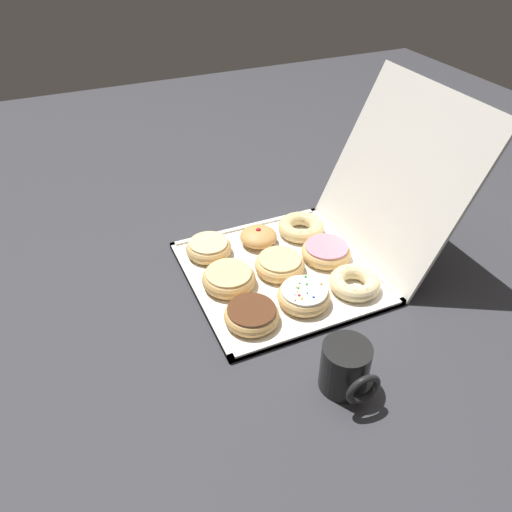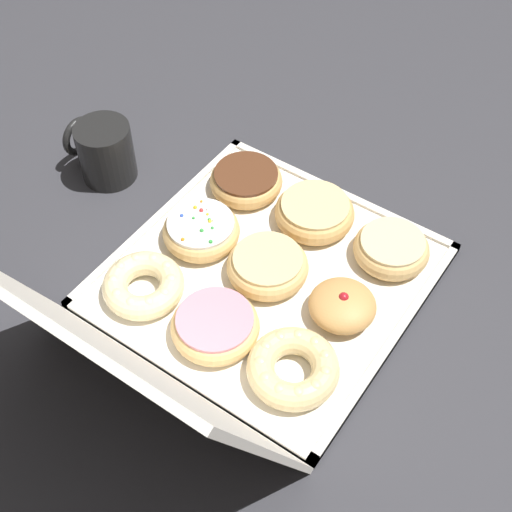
% 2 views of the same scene
% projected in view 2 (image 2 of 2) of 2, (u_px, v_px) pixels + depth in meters
% --- Properties ---
extents(ground_plane, '(3.00, 3.00, 0.00)m').
position_uv_depth(ground_plane, '(267.00, 279.00, 1.02)').
color(ground_plane, '#333338').
extents(donut_box, '(0.41, 0.41, 0.01)m').
position_uv_depth(donut_box, '(267.00, 276.00, 1.02)').
color(donut_box, silver).
rests_on(donut_box, ground).
extents(box_lid_open, '(0.41, 0.17, 0.39)m').
position_uv_depth(box_lid_open, '(108.00, 348.00, 0.71)').
color(box_lid_open, silver).
rests_on(box_lid_open, ground).
extents(glazed_ring_donut_0, '(0.11, 0.11, 0.04)m').
position_uv_depth(glazed_ring_donut_0, '(391.00, 248.00, 1.02)').
color(glazed_ring_donut_0, '#E5B770').
rests_on(glazed_ring_donut_0, donut_box).
extents(glazed_ring_donut_1, '(0.12, 0.12, 0.04)m').
position_uv_depth(glazed_ring_donut_1, '(315.00, 212.00, 1.06)').
color(glazed_ring_donut_1, tan).
rests_on(glazed_ring_donut_1, donut_box).
extents(chocolate_frosted_donut_2, '(0.11, 0.11, 0.03)m').
position_uv_depth(chocolate_frosted_donut_2, '(246.00, 180.00, 1.11)').
color(chocolate_frosted_donut_2, tan).
rests_on(chocolate_frosted_donut_2, donut_box).
extents(jelly_filled_donut_3, '(0.09, 0.09, 0.05)m').
position_uv_depth(jelly_filled_donut_3, '(343.00, 305.00, 0.95)').
color(jelly_filled_donut_3, tan).
rests_on(jelly_filled_donut_3, donut_box).
extents(glazed_ring_donut_4, '(0.12, 0.12, 0.04)m').
position_uv_depth(glazed_ring_donut_4, '(264.00, 267.00, 1.00)').
color(glazed_ring_donut_4, '#E5B770').
rests_on(glazed_ring_donut_4, donut_box).
extents(sprinkle_donut_5, '(0.11, 0.11, 0.04)m').
position_uv_depth(sprinkle_donut_5, '(201.00, 230.00, 1.04)').
color(sprinkle_donut_5, '#E5B770').
rests_on(sprinkle_donut_5, donut_box).
extents(cruller_donut_6, '(0.12, 0.12, 0.04)m').
position_uv_depth(cruller_donut_6, '(293.00, 368.00, 0.89)').
color(cruller_donut_6, '#EACC8C').
rests_on(cruller_donut_6, donut_box).
extents(pink_frosted_donut_7, '(0.12, 0.12, 0.04)m').
position_uv_depth(pink_frosted_donut_7, '(214.00, 325.00, 0.93)').
color(pink_frosted_donut_7, '#E5B770').
rests_on(pink_frosted_donut_7, donut_box).
extents(cruller_donut_8, '(0.11, 0.11, 0.04)m').
position_uv_depth(cruller_donut_8, '(143.00, 285.00, 0.98)').
color(cruller_donut_8, beige).
rests_on(cruller_donut_8, donut_box).
extents(coffee_mug, '(0.11, 0.09, 0.10)m').
position_uv_depth(coffee_mug, '(104.00, 150.00, 1.12)').
color(coffee_mug, black).
rests_on(coffee_mug, ground).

